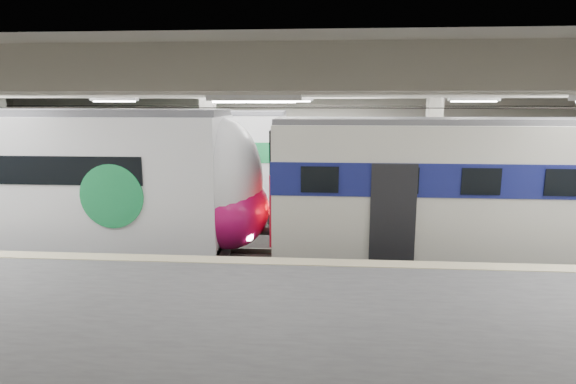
{
  "coord_description": "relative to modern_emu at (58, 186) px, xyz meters",
  "views": [
    {
      "loc": [
        1.2,
        -14.24,
        4.9
      ],
      "look_at": [
        0.04,
        1.0,
        2.0
      ],
      "focal_mm": 30.0,
      "sensor_mm": 36.0,
      "label": 1
    }
  ],
  "objects": [
    {
      "name": "far_train",
      "position": [
        -0.37,
        5.5,
        0.04
      ],
      "size": [
        14.18,
        3.38,
        4.49
      ],
      "rotation": [
        0.0,
        0.0,
        0.04
      ],
      "color": "white",
      "rests_on": "ground"
    },
    {
      "name": "station_hall",
      "position": [
        7.11,
        -1.74,
        0.96
      ],
      "size": [
        36.0,
        24.0,
        5.75
      ],
      "color": "black",
      "rests_on": "ground"
    },
    {
      "name": "modern_emu",
      "position": [
        0.0,
        0.0,
        0.0
      ],
      "size": [
        14.53,
        3.0,
        4.65
      ],
      "color": "white",
      "rests_on": "ground"
    },
    {
      "name": "older_rer",
      "position": [
        13.44,
        0.0,
        0.03
      ],
      "size": [
        13.37,
        2.95,
        4.41
      ],
      "color": "beige",
      "rests_on": "ground"
    }
  ]
}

